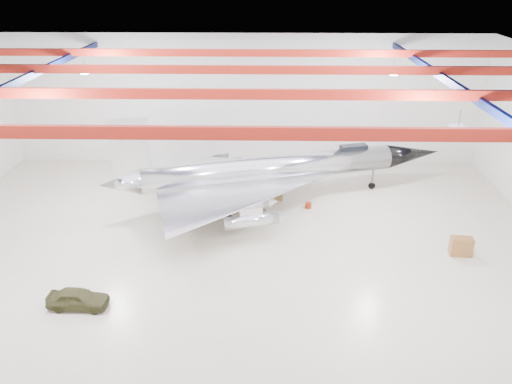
{
  "coord_description": "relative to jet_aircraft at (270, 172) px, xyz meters",
  "views": [
    {
      "loc": [
        1.88,
        -26.55,
        16.09
      ],
      "look_at": [
        1.24,
        2.0,
        2.96
      ],
      "focal_mm": 35.0,
      "sensor_mm": 36.0,
      "label": 1
    }
  ],
  "objects": [
    {
      "name": "jeep",
      "position": [
        -9.8,
        -12.85,
        -1.78
      ],
      "size": [
        3.16,
        1.36,
        1.06
      ],
      "primitive_type": "imported",
      "rotation": [
        0.0,
        0.0,
        1.54
      ],
      "color": "#3D3C1E",
      "rests_on": "floor"
    },
    {
      "name": "spares_box",
      "position": [
        1.74,
        2.89,
        -2.14
      ],
      "size": [
        0.5,
        0.5,
        0.34
      ],
      "primitive_type": "cylinder",
      "rotation": [
        0.0,
        0.0,
        0.37
      ],
      "color": "#59595B",
      "rests_on": "floor"
    },
    {
      "name": "jet_aircraft",
      "position": [
        0.0,
        0.0,
        0.0
      ],
      "size": [
        25.28,
        18.3,
        7.05
      ],
      "rotation": [
        0.0,
        0.0,
        0.29
      ],
      "color": "silver",
      "rests_on": "floor"
    },
    {
      "name": "ceiling",
      "position": [
        -2.13,
        -6.9,
        8.69
      ],
      "size": [
        40.0,
        40.0,
        0.0
      ],
      "primitive_type": "plane",
      "rotation": [
        3.14,
        0.0,
        0.0
      ],
      "color": "#0A0F38",
      "rests_on": "wall_back"
    },
    {
      "name": "desk",
      "position": [
        11.52,
        -7.31,
        -1.72
      ],
      "size": [
        1.34,
        0.77,
        1.18
      ],
      "primitive_type": "cube",
      "rotation": [
        0.0,
        0.0,
        -0.1
      ],
      "color": "brown",
      "rests_on": "floor"
    },
    {
      "name": "floor",
      "position": [
        -2.13,
        -6.9,
        -2.31
      ],
      "size": [
        40.0,
        40.0,
        0.0
      ],
      "primitive_type": "plane",
      "color": "beige",
      "rests_on": "ground"
    },
    {
      "name": "parts_bin",
      "position": [
        0.66,
        0.24,
        -2.09
      ],
      "size": [
        0.68,
        0.56,
        0.45
      ],
      "primitive_type": "cube",
      "rotation": [
        0.0,
        0.0,
        -0.08
      ],
      "color": "olive",
      "rests_on": "floor"
    },
    {
      "name": "ceiling_structure",
      "position": [
        -2.13,
        -6.9,
        8.01
      ],
      "size": [
        39.5,
        29.5,
        1.08
      ],
      "color": "maroon",
      "rests_on": "ceiling"
    },
    {
      "name": "crate_small",
      "position": [
        -7.78,
        1.87,
        -2.18
      ],
      "size": [
        0.46,
        0.41,
        0.27
      ],
      "primitive_type": "cube",
      "rotation": [
        0.0,
        0.0,
        0.33
      ],
      "color": "#59595B",
      "rests_on": "floor"
    },
    {
      "name": "wall_back",
      "position": [
        -2.13,
        8.1,
        3.19
      ],
      "size": [
        40.0,
        0.0,
        40.0
      ],
      "primitive_type": "plane",
      "rotation": [
        1.57,
        0.0,
        0.0
      ],
      "color": "silver",
      "rests_on": "floor"
    },
    {
      "name": "tool_chest",
      "position": [
        2.79,
        -1.15,
        -2.11
      ],
      "size": [
        0.55,
        0.55,
        0.41
      ],
      "primitive_type": "cylinder",
      "rotation": [
        0.0,
        0.0,
        0.23
      ],
      "color": "#992A0F",
      "rests_on": "floor"
    },
    {
      "name": "engine_drum",
      "position": [
        -0.5,
        -2.41,
        -2.09
      ],
      "size": [
        0.65,
        0.65,
        0.44
      ],
      "primitive_type": "cylinder",
      "rotation": [
        0.0,
        0.0,
        -0.41
      ],
      "color": "#59595B",
      "rests_on": "floor"
    },
    {
      "name": "oil_barrel",
      "position": [
        -4.71,
        -1.48,
        -2.15
      ],
      "size": [
        0.54,
        0.47,
        0.33
      ],
      "primitive_type": "cube",
      "rotation": [
        0.0,
        0.0,
        0.21
      ],
      "color": "olive",
      "rests_on": "floor"
    }
  ]
}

